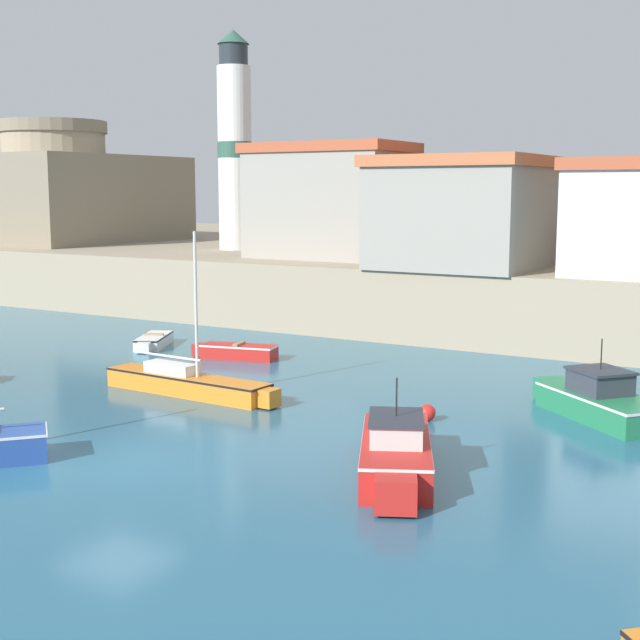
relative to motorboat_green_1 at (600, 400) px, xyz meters
The scene contains 12 objects.
ground_plane 13.91m from the motorboat_green_1, 130.30° to the right, with size 200.00×200.00×0.00m, color #28607F.
quay_seawall 29.64m from the motorboat_green_1, 107.67° to the left, with size 120.00×40.00×3.17m, color gray.
motorboat_green_1 is the anchor object (origin of this frame).
motorboat_red_2 8.33m from the motorboat_green_1, 109.54° to the right, with size 3.51×5.40×2.34m.
dinghy_red_4 14.74m from the motorboat_green_1, behind, with size 3.52×1.70×0.64m.
sailboat_orange_5 12.86m from the motorboat_green_1, 162.63° to the right, with size 6.78×1.44×5.33m.
dinghy_white_6 19.39m from the motorboat_green_1, behind, with size 2.17×3.28×0.56m.
mooring_buoy 5.11m from the motorboat_green_1, 144.99° to the right, with size 0.49×0.49×0.49m, color red.
fortress 44.91m from the motorboat_green_1, 157.01° to the left, with size 13.48×13.48×8.05m.
lighthouse 31.06m from the motorboat_green_1, 146.95° to the left, with size 1.99×1.99×12.43m.
harbor_shed_near_wharf 15.41m from the motorboat_green_1, 128.23° to the left, with size 7.09×7.08×4.92m.
harbor_shed_mid_row 22.38m from the motorboat_green_1, 141.62° to the left, with size 8.04×5.16×5.78m.
Camera 1 is at (15.00, -15.41, 6.62)m, focal length 50.00 mm.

